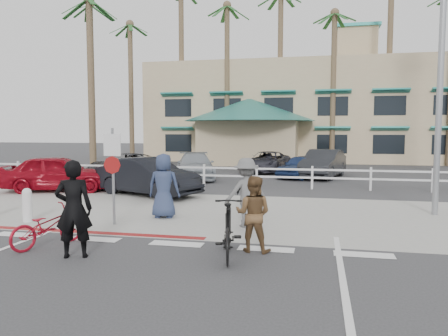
% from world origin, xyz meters
% --- Properties ---
extents(ground, '(140.00, 140.00, 0.00)m').
position_xyz_m(ground, '(0.00, 0.00, 0.00)').
color(ground, '#333335').
extents(bike_path, '(12.00, 16.00, 0.01)m').
position_xyz_m(bike_path, '(0.00, -2.00, 0.00)').
color(bike_path, '#333335').
rests_on(bike_path, ground).
extents(sidewalk_plaza, '(22.00, 7.00, 0.01)m').
position_xyz_m(sidewalk_plaza, '(0.00, 4.50, 0.01)').
color(sidewalk_plaza, gray).
rests_on(sidewalk_plaza, ground).
extents(cross_street, '(40.00, 5.00, 0.01)m').
position_xyz_m(cross_street, '(0.00, 8.50, 0.00)').
color(cross_street, '#333335').
rests_on(cross_street, ground).
extents(parking_lot, '(50.00, 16.00, 0.01)m').
position_xyz_m(parking_lot, '(0.00, 18.00, 0.00)').
color(parking_lot, '#333335').
rests_on(parking_lot, ground).
extents(curb_red, '(7.00, 0.25, 0.02)m').
position_xyz_m(curb_red, '(-3.00, 1.20, 0.01)').
color(curb_red, maroon).
rests_on(curb_red, ground).
extents(rail_fence, '(29.40, 0.16, 1.00)m').
position_xyz_m(rail_fence, '(0.50, 10.50, 0.50)').
color(rail_fence, silver).
rests_on(rail_fence, ground).
extents(building, '(28.00, 16.00, 11.30)m').
position_xyz_m(building, '(2.00, 31.00, 5.65)').
color(building, tan).
rests_on(building, ground).
extents(sign_post, '(0.50, 0.10, 2.90)m').
position_xyz_m(sign_post, '(-2.30, 2.20, 1.45)').
color(sign_post, gray).
rests_on(sign_post, ground).
extents(bollard_0, '(0.26, 0.26, 0.95)m').
position_xyz_m(bollard_0, '(-4.80, 2.00, 0.47)').
color(bollard_0, silver).
rests_on(bollard_0, ground).
extents(streetlight_0, '(0.60, 2.00, 9.00)m').
position_xyz_m(streetlight_0, '(6.50, 5.50, 4.50)').
color(streetlight_0, gray).
rests_on(streetlight_0, ground).
extents(palm_0, '(4.00, 4.00, 15.00)m').
position_xyz_m(palm_0, '(-16.00, 26.00, 7.50)').
color(palm_0, '#1E5022').
rests_on(palm_0, ground).
extents(palm_1, '(4.00, 4.00, 13.00)m').
position_xyz_m(palm_1, '(-12.00, 25.00, 6.50)').
color(palm_1, '#1E5022').
rests_on(palm_1, ground).
extents(palm_2, '(4.00, 4.00, 16.00)m').
position_xyz_m(palm_2, '(-8.00, 26.00, 8.00)').
color(palm_2, '#1E5022').
rests_on(palm_2, ground).
extents(palm_3, '(4.00, 4.00, 14.00)m').
position_xyz_m(palm_3, '(-4.00, 25.00, 7.00)').
color(palm_3, '#1E5022').
rests_on(palm_3, ground).
extents(palm_4, '(4.00, 4.00, 15.00)m').
position_xyz_m(palm_4, '(0.00, 26.00, 7.50)').
color(palm_4, '#1E5022').
rests_on(palm_4, ground).
extents(palm_5, '(4.00, 4.00, 13.00)m').
position_xyz_m(palm_5, '(4.00, 25.00, 6.50)').
color(palm_5, '#1E5022').
rests_on(palm_5, ground).
extents(palm_6, '(4.00, 4.00, 17.00)m').
position_xyz_m(palm_6, '(8.00, 26.00, 8.50)').
color(palm_6, '#1E5022').
rests_on(palm_6, ground).
extents(palm_10, '(4.00, 4.00, 12.00)m').
position_xyz_m(palm_10, '(-10.00, 15.00, 6.00)').
color(palm_10, '#1E5022').
rests_on(palm_10, ground).
extents(bike_red, '(1.27, 1.83, 0.91)m').
position_xyz_m(bike_red, '(-2.69, -0.17, 0.46)').
color(bike_red, maroon).
rests_on(bike_red, ground).
extents(rider_red, '(0.84, 0.70, 1.97)m').
position_xyz_m(rider_red, '(-1.67, -0.78, 0.98)').
color(rider_red, black).
rests_on(rider_red, ground).
extents(bike_black, '(0.91, 2.02, 1.17)m').
position_xyz_m(bike_black, '(1.33, -0.14, 0.59)').
color(bike_black, black).
rests_on(bike_black, ground).
extents(rider_black, '(0.84, 0.69, 1.60)m').
position_xyz_m(rider_black, '(1.74, 0.43, 0.80)').
color(rider_black, brown).
rests_on(rider_black, ground).
extents(pedestrian_a, '(1.36, 1.16, 1.82)m').
position_xyz_m(pedestrian_a, '(1.22, 2.70, 0.91)').
color(pedestrian_a, '#5E5E5E').
rests_on(pedestrian_a, ground).
extents(pedestrian_child, '(0.87, 0.68, 1.38)m').
position_xyz_m(pedestrian_child, '(1.09, 3.87, 0.69)').
color(pedestrian_child, black).
rests_on(pedestrian_child, ground).
extents(pedestrian_b, '(0.97, 0.68, 1.88)m').
position_xyz_m(pedestrian_b, '(-1.30, 3.36, 0.94)').
color(pedestrian_b, navy).
rests_on(pedestrian_b, ground).
extents(car_white_sedan, '(4.72, 3.16, 1.47)m').
position_xyz_m(car_white_sedan, '(-3.46, 7.41, 0.74)').
color(car_white_sedan, black).
rests_on(car_white_sedan, ground).
extents(car_red_compact, '(4.79, 3.06, 1.52)m').
position_xyz_m(car_red_compact, '(-7.52, 7.67, 0.76)').
color(car_red_compact, maroon).
rests_on(car_red_compact, ground).
extents(lot_car_0, '(3.51, 4.96, 1.26)m').
position_xyz_m(lot_car_0, '(-7.43, 13.88, 0.63)').
color(lot_car_0, black).
rests_on(lot_car_0, ground).
extents(lot_car_1, '(3.25, 4.97, 1.34)m').
position_xyz_m(lot_car_1, '(-3.24, 13.36, 0.67)').
color(lot_car_1, gray).
rests_on(lot_car_1, ground).
extents(lot_car_2, '(2.80, 3.88, 1.23)m').
position_xyz_m(lot_car_2, '(2.14, 14.93, 0.61)').
color(lot_car_2, navy).
rests_on(lot_car_2, ground).
extents(lot_car_3, '(2.63, 4.80, 1.50)m').
position_xyz_m(lot_car_3, '(3.29, 15.30, 0.75)').
color(lot_car_3, black).
rests_on(lot_car_3, ground).
extents(lot_car_5, '(2.82, 4.77, 1.24)m').
position_xyz_m(lot_car_5, '(0.01, 17.74, 0.62)').
color(lot_car_5, '#2A2A33').
rests_on(lot_car_5, ground).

